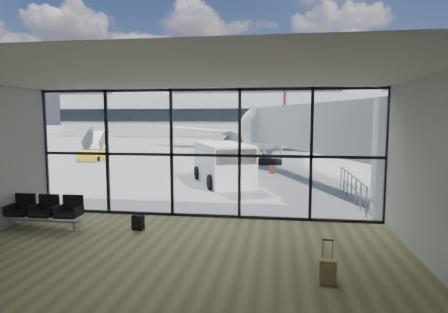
% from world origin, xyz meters
% --- Properties ---
extents(ground, '(220.00, 220.00, 0.00)m').
position_xyz_m(ground, '(0.00, 40.00, 0.00)').
color(ground, slate).
rests_on(ground, ground).
extents(lounge_shell, '(12.02, 8.01, 4.51)m').
position_xyz_m(lounge_shell, '(0.00, -4.80, 2.65)').
color(lounge_shell, brown).
rests_on(lounge_shell, ground).
extents(glass_curtain_wall, '(12.10, 0.12, 4.50)m').
position_xyz_m(glass_curtain_wall, '(0.00, 0.00, 2.25)').
color(glass_curtain_wall, white).
rests_on(glass_curtain_wall, ground).
extents(jet_bridge, '(8.00, 16.50, 4.33)m').
position_xyz_m(jet_bridge, '(4.90, 7.07, 2.76)').
color(jet_bridge, '#A3A7A9').
rests_on(jet_bridge, ground).
extents(apron_railing, '(0.06, 5.46, 1.11)m').
position_xyz_m(apron_railing, '(5.60, 3.50, 0.72)').
color(apron_railing, gray).
rests_on(apron_railing, ground).
extents(far_terminal, '(80.00, 12.20, 11.00)m').
position_xyz_m(far_terminal, '(-0.59, 61.97, 4.21)').
color(far_terminal, '#B9B9B4').
rests_on(far_terminal, ground).
extents(tree_0, '(4.95, 4.95, 7.12)m').
position_xyz_m(tree_0, '(-45.00, 72.00, 4.63)').
color(tree_0, '#382619').
rests_on(tree_0, ground).
extents(tree_1, '(5.61, 5.61, 8.07)m').
position_xyz_m(tree_1, '(-39.00, 72.00, 5.25)').
color(tree_1, '#382619').
rests_on(tree_1, ground).
extents(tree_2, '(6.27, 6.27, 9.03)m').
position_xyz_m(tree_2, '(-33.00, 72.00, 5.88)').
color(tree_2, '#382619').
rests_on(tree_2, ground).
extents(tree_3, '(4.95, 4.95, 7.12)m').
position_xyz_m(tree_3, '(-27.00, 72.00, 4.63)').
color(tree_3, '#382619').
rests_on(tree_3, ground).
extents(tree_4, '(5.61, 5.61, 8.07)m').
position_xyz_m(tree_4, '(-21.00, 72.00, 5.25)').
color(tree_4, '#382619').
rests_on(tree_4, ground).
extents(tree_5, '(6.27, 6.27, 9.03)m').
position_xyz_m(tree_5, '(-15.00, 72.00, 5.88)').
color(tree_5, '#382619').
rests_on(tree_5, ground).
extents(seating_row, '(2.40, 0.70, 1.06)m').
position_xyz_m(seating_row, '(-4.74, -2.01, 0.59)').
color(seating_row, gray).
rests_on(seating_row, ground).
extents(backpack, '(0.39, 0.38, 0.51)m').
position_xyz_m(backpack, '(-1.79, -1.81, 0.25)').
color(backpack, black).
rests_on(backpack, ground).
extents(suitcase, '(0.35, 0.27, 0.94)m').
position_xyz_m(suitcase, '(3.56, -4.92, 0.28)').
color(suitcase, olive).
rests_on(suitcase, ground).
extents(airliner, '(29.11, 33.78, 8.70)m').
position_xyz_m(airliner, '(2.34, 30.36, 2.65)').
color(airliner, white).
rests_on(airliner, ground).
extents(service_van, '(3.93, 5.34, 2.13)m').
position_xyz_m(service_van, '(-0.34, 6.81, 1.09)').
color(service_van, white).
rests_on(service_van, ground).
extents(belt_loader, '(2.18, 3.84, 1.68)m').
position_xyz_m(belt_loader, '(-3.84, 24.10, 0.56)').
color(belt_loader, black).
rests_on(belt_loader, ground).
extents(mobile_stairs, '(2.06, 3.49, 2.34)m').
position_xyz_m(mobile_stairs, '(-12.64, 16.24, 0.56)').
color(mobile_stairs, gold).
rests_on(mobile_stairs, ground).
extents(traffic_cone_a, '(0.39, 0.39, 0.56)m').
position_xyz_m(traffic_cone_a, '(2.13, 10.88, 0.27)').
color(traffic_cone_a, '#F6580C').
rests_on(traffic_cone_a, ground).
extents(traffic_cone_b, '(0.42, 0.42, 0.60)m').
position_xyz_m(traffic_cone_b, '(-2.24, 10.93, 0.29)').
color(traffic_cone_b, orange).
rests_on(traffic_cone_b, ground).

